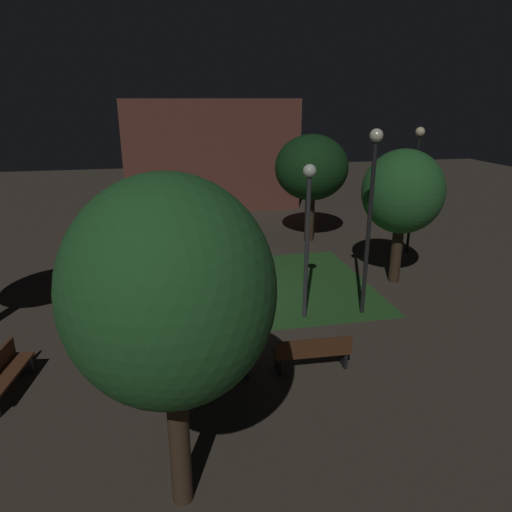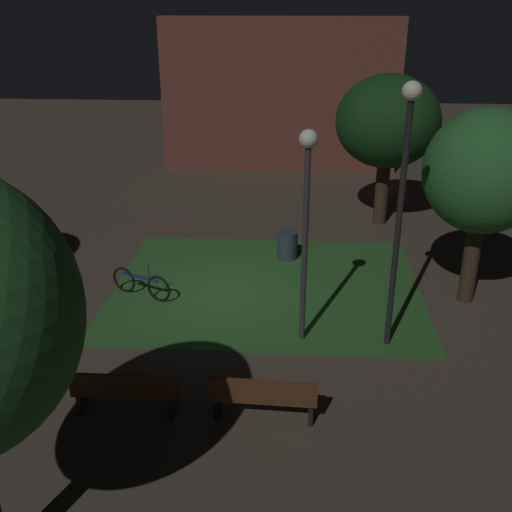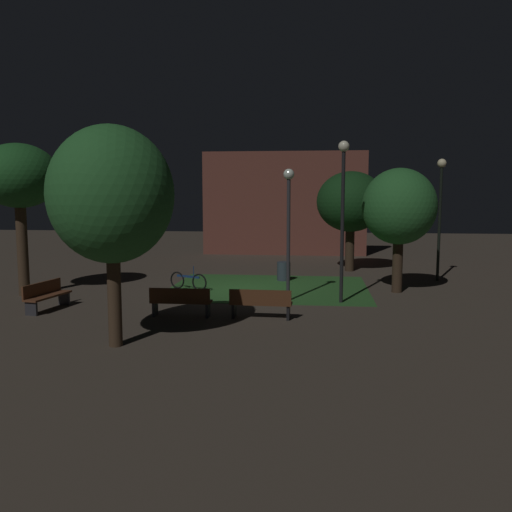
{
  "view_description": "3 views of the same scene",
  "coord_description": "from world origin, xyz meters",
  "px_view_note": "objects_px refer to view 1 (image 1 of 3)",
  "views": [
    {
      "loc": [
        -2.01,
        -13.56,
        6.08
      ],
      "look_at": [
        0.74,
        -0.29,
        1.41
      ],
      "focal_mm": 32.32,
      "sensor_mm": 36.0,
      "label": 1
    },
    {
      "loc": [
        1.62,
        -12.85,
        6.6
      ],
      "look_at": [
        0.78,
        -0.56,
        1.28
      ],
      "focal_mm": 41.71,
      "sensor_mm": 36.0,
      "label": 2
    },
    {
      "loc": [
        2.72,
        -19.77,
        3.65
      ],
      "look_at": [
        0.61,
        -0.69,
        1.38
      ],
      "focal_mm": 37.57,
      "sensor_mm": 36.0,
      "label": 3
    }
  ],
  "objects_px": {
    "lamp_post_path_center": "(308,216)",
    "trash_bin": "(260,258)",
    "bicycle": "(168,294)",
    "bench_back_row": "(2,374)",
    "bench_path_side": "(312,352)",
    "tree_lawn_side": "(311,168)",
    "bench_near_trees": "(211,363)",
    "tree_back_left": "(170,293)",
    "tree_near_wall": "(403,193)",
    "lamp_post_plaza_west": "(371,196)",
    "lamp_post_plaza_east": "(416,171)"
  },
  "relations": [
    {
      "from": "bench_near_trees",
      "to": "tree_back_left",
      "type": "bearing_deg",
      "value": -104.54
    },
    {
      "from": "tree_near_wall",
      "to": "bench_back_row",
      "type": "bearing_deg",
      "value": -159.39
    },
    {
      "from": "lamp_post_plaza_west",
      "to": "lamp_post_plaza_east",
      "type": "height_order",
      "value": "lamp_post_plaza_west"
    },
    {
      "from": "tree_lawn_side",
      "to": "lamp_post_plaza_west",
      "type": "xyz_separation_m",
      "value": [
        -0.74,
        -7.42,
        0.32
      ]
    },
    {
      "from": "tree_near_wall",
      "to": "lamp_post_plaza_east",
      "type": "relative_size",
      "value": 0.9
    },
    {
      "from": "tree_near_wall",
      "to": "tree_back_left",
      "type": "xyz_separation_m",
      "value": [
        -7.74,
        -7.85,
        0.46
      ]
    },
    {
      "from": "tree_lawn_side",
      "to": "trash_bin",
      "type": "height_order",
      "value": "tree_lawn_side"
    },
    {
      "from": "bench_near_trees",
      "to": "bicycle",
      "type": "height_order",
      "value": "bicycle"
    },
    {
      "from": "lamp_post_plaza_west",
      "to": "bench_back_row",
      "type": "bearing_deg",
      "value": -166.94
    },
    {
      "from": "bench_back_row",
      "to": "lamp_post_plaza_east",
      "type": "relative_size",
      "value": 0.37
    },
    {
      "from": "bench_back_row",
      "to": "tree_near_wall",
      "type": "distance_m",
      "value": 12.42
    },
    {
      "from": "bench_near_trees",
      "to": "tree_near_wall",
      "type": "bearing_deg",
      "value": 34.39
    },
    {
      "from": "bench_near_trees",
      "to": "lamp_post_path_center",
      "type": "distance_m",
      "value": 4.78
    },
    {
      "from": "tree_back_left",
      "to": "tree_lawn_side",
      "type": "xyz_separation_m",
      "value": [
        6.34,
        13.14,
        -0.37
      ]
    },
    {
      "from": "bench_near_trees",
      "to": "tree_back_left",
      "type": "distance_m",
      "value": 4.46
    },
    {
      "from": "lamp_post_plaza_west",
      "to": "bench_path_side",
      "type": "bearing_deg",
      "value": -132.9
    },
    {
      "from": "bench_back_row",
      "to": "lamp_post_path_center",
      "type": "distance_m",
      "value": 8.18
    },
    {
      "from": "tree_lawn_side",
      "to": "lamp_post_path_center",
      "type": "distance_m",
      "value": 7.77
    },
    {
      "from": "bench_near_trees",
      "to": "bicycle",
      "type": "relative_size",
      "value": 1.14
    },
    {
      "from": "tree_back_left",
      "to": "lamp_post_path_center",
      "type": "height_order",
      "value": "tree_back_left"
    },
    {
      "from": "bench_back_row",
      "to": "lamp_post_plaza_east",
      "type": "distance_m",
      "value": 15.46
    },
    {
      "from": "bench_path_side",
      "to": "bicycle",
      "type": "xyz_separation_m",
      "value": [
        -3.2,
        4.38,
        -0.14
      ]
    },
    {
      "from": "trash_bin",
      "to": "lamp_post_path_center",
      "type": "bearing_deg",
      "value": -84.69
    },
    {
      "from": "bench_path_side",
      "to": "bicycle",
      "type": "height_order",
      "value": "bicycle"
    },
    {
      "from": "lamp_post_path_center",
      "to": "bench_path_side",
      "type": "bearing_deg",
      "value": -103.74
    },
    {
      "from": "tree_lawn_side",
      "to": "trash_bin",
      "type": "bearing_deg",
      "value": -133.11
    },
    {
      "from": "tree_near_wall",
      "to": "lamp_post_path_center",
      "type": "bearing_deg",
      "value": -152.19
    },
    {
      "from": "bench_near_trees",
      "to": "lamp_post_plaza_east",
      "type": "height_order",
      "value": "lamp_post_plaza_east"
    },
    {
      "from": "tree_near_wall",
      "to": "bicycle",
      "type": "distance_m",
      "value": 8.25
    },
    {
      "from": "bench_path_side",
      "to": "tree_lawn_side",
      "type": "height_order",
      "value": "tree_lawn_side"
    },
    {
      "from": "lamp_post_path_center",
      "to": "bicycle",
      "type": "xyz_separation_m",
      "value": [
        -3.85,
        1.69,
        -2.68
      ]
    },
    {
      "from": "lamp_post_plaza_west",
      "to": "lamp_post_plaza_east",
      "type": "distance_m",
      "value": 6.51
    },
    {
      "from": "bench_near_trees",
      "to": "bench_path_side",
      "type": "height_order",
      "value": "same"
    },
    {
      "from": "lamp_post_path_center",
      "to": "bicycle",
      "type": "relative_size",
      "value": 2.81
    },
    {
      "from": "tree_near_wall",
      "to": "lamp_post_plaza_west",
      "type": "relative_size",
      "value": 0.85
    },
    {
      "from": "bicycle",
      "to": "bench_back_row",
      "type": "bearing_deg",
      "value": -132.66
    },
    {
      "from": "bench_near_trees",
      "to": "bench_back_row",
      "type": "height_order",
      "value": "same"
    },
    {
      "from": "tree_near_wall",
      "to": "lamp_post_plaza_west",
      "type": "height_order",
      "value": "lamp_post_plaza_west"
    },
    {
      "from": "lamp_post_path_center",
      "to": "trash_bin",
      "type": "xyz_separation_m",
      "value": [
        -0.39,
        4.25,
        -2.63
      ]
    },
    {
      "from": "bench_near_trees",
      "to": "lamp_post_plaza_west",
      "type": "height_order",
      "value": "lamp_post_plaza_west"
    },
    {
      "from": "lamp_post_plaza_east",
      "to": "tree_lawn_side",
      "type": "bearing_deg",
      "value": 144.7
    },
    {
      "from": "lamp_post_path_center",
      "to": "bicycle",
      "type": "height_order",
      "value": "lamp_post_path_center"
    },
    {
      "from": "lamp_post_plaza_west",
      "to": "lamp_post_path_center",
      "type": "xyz_separation_m",
      "value": [
        -1.77,
        0.07,
        -0.51
      ]
    },
    {
      "from": "tree_near_wall",
      "to": "lamp_post_plaza_west",
      "type": "distance_m",
      "value": 3.04
    },
    {
      "from": "bench_back_row",
      "to": "bicycle",
      "type": "distance_m",
      "value": 5.31
    },
    {
      "from": "bench_path_side",
      "to": "lamp_post_plaza_east",
      "type": "bearing_deg",
      "value": 48.79
    },
    {
      "from": "bench_path_side",
      "to": "tree_back_left",
      "type": "bearing_deg",
      "value": -135.64
    },
    {
      "from": "trash_bin",
      "to": "bench_near_trees",
      "type": "bearing_deg",
      "value": -110.79
    },
    {
      "from": "tree_near_wall",
      "to": "tree_lawn_side",
      "type": "bearing_deg",
      "value": 104.79
    },
    {
      "from": "bench_near_trees",
      "to": "tree_lawn_side",
      "type": "distance_m",
      "value": 11.78
    }
  ]
}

